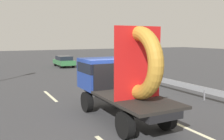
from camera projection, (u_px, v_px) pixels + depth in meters
The scene contains 7 objects.
ground_plane at pixel (116, 118), 10.16m from camera, with size 120.00×120.00×0.00m, color #38383A.
flatbed_truck at pixel (117, 77), 10.16m from camera, with size 2.02×5.29×3.68m.
distant_sedan at pixel (64, 61), 28.30m from camera, with size 1.63×3.80×1.24m.
guardrail at pixel (137, 74), 18.81m from camera, with size 0.10×17.40×0.71m.
lane_dash_left_far at pixel (50, 96), 14.04m from camera, with size 2.90×0.16×0.01m, color beige.
lane_dash_right_near at pixel (184, 127), 9.15m from camera, with size 2.95×0.16×0.01m, color beige.
lane_dash_right_far at pixel (97, 88), 16.22m from camera, with size 2.61×0.16×0.01m, color beige.
Camera 1 is at (-4.65, -8.66, 3.27)m, focal length 39.76 mm.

